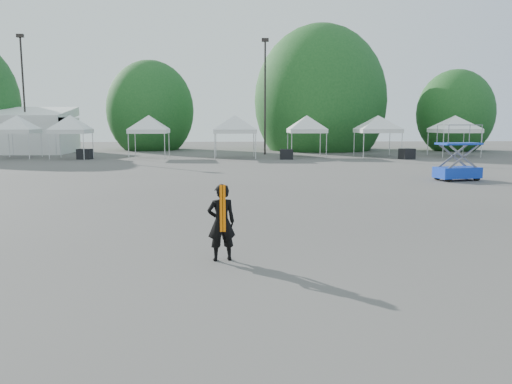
{
  "coord_description": "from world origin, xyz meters",
  "views": [
    {
      "loc": [
        0.02,
        -11.27,
        2.83
      ],
      "look_at": [
        0.57,
        -0.45,
        1.3
      ],
      "focal_mm": 35.0,
      "sensor_mm": 36.0,
      "label": 1
    }
  ],
  "objects": [
    {
      "name": "tent_e",
      "position": [
        0.37,
        27.95,
        3.06
      ],
      "size": [
        4.64,
        4.64,
        3.88
      ],
      "color": "silver",
      "rests_on": "ground"
    },
    {
      "name": "man",
      "position": [
        -0.18,
        -1.28,
        0.8
      ],
      "size": [
        0.65,
        0.49,
        1.59
      ],
      "rotation": [
        0.0,
        0.0,
        3.35
      ],
      "color": "black",
      "rests_on": "ground"
    },
    {
      "name": "tent_b",
      "position": [
        -16.52,
        28.66,
        3.06
      ],
      "size": [
        3.92,
        3.92,
        3.88
      ],
      "color": "silver",
      "rests_on": "ground"
    },
    {
      "name": "light_pole_west",
      "position": [
        -18.0,
        34.0,
        5.77
      ],
      "size": [
        0.6,
        0.25,
        10.3
      ],
      "color": "black",
      "rests_on": "ground"
    },
    {
      "name": "crate_west",
      "position": [
        -11.04,
        27.16,
        0.39
      ],
      "size": [
        1.1,
        0.92,
        0.78
      ],
      "primitive_type": "cube",
      "rotation": [
        0.0,
        0.0,
        -0.15
      ],
      "color": "black",
      "rests_on": "ground"
    },
    {
      "name": "light_pole_east",
      "position": [
        3.0,
        32.0,
        5.52
      ],
      "size": [
        0.6,
        0.25,
        9.8
      ],
      "color": "black",
      "rests_on": "ground"
    },
    {
      "name": "tree_far_e",
      "position": [
        22.0,
        37.0,
        3.63
      ],
      "size": [
        3.84,
        3.84,
        5.84
      ],
      "color": "#382314",
      "rests_on": "ground"
    },
    {
      "name": "tent_f",
      "position": [
        6.14,
        28.81,
        3.06
      ],
      "size": [
        4.14,
        4.14,
        3.88
      ],
      "color": "silver",
      "rests_on": "ground"
    },
    {
      "name": "crate_mid",
      "position": [
        4.24,
        26.31,
        0.38
      ],
      "size": [
        1.01,
        0.81,
        0.75
      ],
      "primitive_type": "cube",
      "rotation": [
        0.0,
        0.0,
        -0.05
      ],
      "color": "black",
      "rests_on": "ground"
    },
    {
      "name": "tent_g",
      "position": [
        11.98,
        28.97,
        3.06
      ],
      "size": [
        4.6,
        4.6,
        3.88
      ],
      "color": "silver",
      "rests_on": "ground"
    },
    {
      "name": "tent_c",
      "position": [
        -12.15,
        27.7,
        3.06
      ],
      "size": [
        3.87,
        3.87,
        3.88
      ],
      "color": "silver",
      "rests_on": "ground"
    },
    {
      "name": "crate_east",
      "position": [
        13.43,
        26.03,
        0.4
      ],
      "size": [
        1.24,
        1.1,
        0.8
      ],
      "primitive_type": "cube",
      "rotation": [
        0.0,
        0.0,
        0.35
      ],
      "color": "black",
      "rests_on": "ground"
    },
    {
      "name": "tent_h",
      "position": [
        18.35,
        28.94,
        3.06
      ],
      "size": [
        4.67,
        4.67,
        3.88
      ],
      "color": "silver",
      "rests_on": "ground"
    },
    {
      "name": "ground",
      "position": [
        0.0,
        0.0,
        0.0
      ],
      "size": [
        120.0,
        120.0,
        0.0
      ],
      "primitive_type": "plane",
      "color": "#474442",
      "rests_on": "ground"
    },
    {
      "name": "tree_mid_w",
      "position": [
        -8.0,
        40.0,
        3.93
      ],
      "size": [
        4.16,
        4.16,
        6.33
      ],
      "color": "#382314",
      "rests_on": "ground"
    },
    {
      "name": "scissor_lift",
      "position": [
        10.99,
        12.24,
        1.36
      ],
      "size": [
        2.25,
        1.45,
        2.69
      ],
      "rotation": [
        0.0,
        0.0,
        0.21
      ],
      "color": "#0C27A1",
      "rests_on": "ground"
    },
    {
      "name": "tree_mid_e",
      "position": [
        9.0,
        39.0,
        4.84
      ],
      "size": [
        5.12,
        5.12,
        7.79
      ],
      "color": "#382314",
      "rests_on": "ground"
    },
    {
      "name": "tent_d",
      "position": [
        -6.33,
        28.3,
        3.06
      ],
      "size": [
        4.12,
        4.12,
        3.88
      ],
      "color": "silver",
      "rests_on": "ground"
    }
  ]
}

